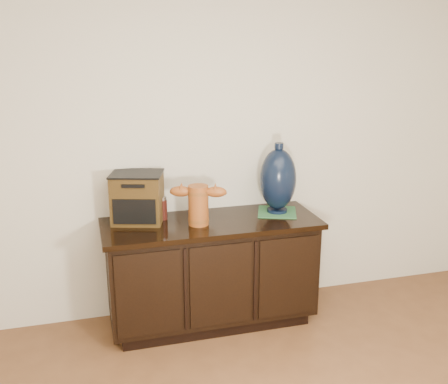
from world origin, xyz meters
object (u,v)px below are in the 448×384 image
object	(u,v)px
terracotta_vessel	(198,203)
lamp_base	(278,180)
sideboard	(211,271)
spray_can	(163,208)
tv_radio	(138,198)

from	to	relation	value
terracotta_vessel	lamp_base	distance (m)	0.60
sideboard	spray_can	bearing A→B (deg)	157.94
sideboard	tv_radio	bearing A→B (deg)	164.87
terracotta_vessel	sideboard	bearing A→B (deg)	42.23
lamp_base	spray_can	world-z (taller)	lamp_base
tv_radio	spray_can	bearing A→B (deg)	15.06
terracotta_vessel	spray_can	size ratio (longest dim) A/B	2.33
lamp_base	spray_can	xyz separation A→B (m)	(-0.79, 0.07, -0.16)
spray_can	lamp_base	bearing A→B (deg)	-5.21
tv_radio	lamp_base	distance (m)	0.97
lamp_base	sideboard	bearing A→B (deg)	-174.16
lamp_base	spray_can	bearing A→B (deg)	174.79
sideboard	lamp_base	xyz separation A→B (m)	(0.49, 0.05, 0.61)
sideboard	lamp_base	size ratio (longest dim) A/B	2.98
tv_radio	sideboard	bearing A→B (deg)	1.39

